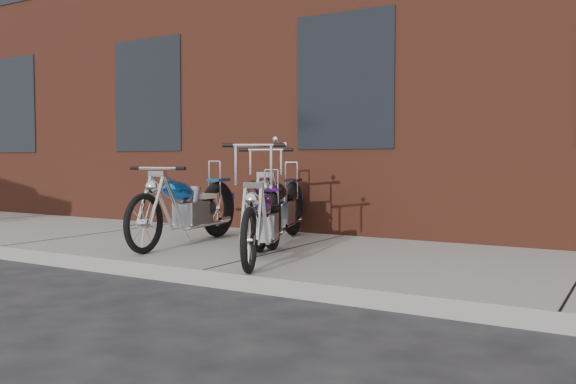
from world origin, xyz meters
The scene contains 6 objects.
ground centered at (0.00, 0.00, 0.00)m, with size 120.00×120.00×0.00m, color black.
sidewalk centered at (0.00, 1.50, 0.07)m, with size 22.00×3.00×0.15m, color gray.
building_brick centered at (0.00, 8.00, 4.00)m, with size 22.00×10.00×8.00m, color #612B1C.
chopper_purple centered at (0.15, 0.79, 0.52)m, with size 0.92×1.92×1.16m.
chopper_blue centered at (-1.25, 1.29, 0.56)m, with size 0.57×2.27×0.99m.
chopper_third centered at (-0.38, 1.97, 0.55)m, with size 0.82×2.18×1.14m.
Camera 1 is at (3.48, -4.34, 1.15)m, focal length 38.00 mm.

